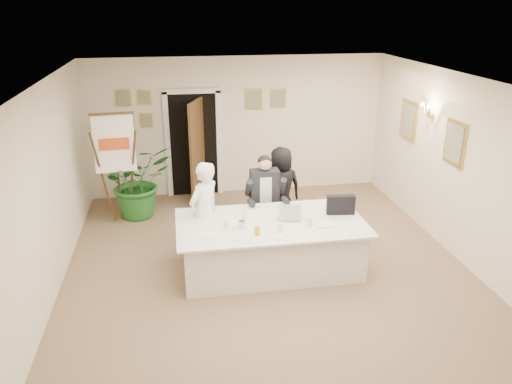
{
  "coord_description": "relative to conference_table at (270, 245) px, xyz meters",
  "views": [
    {
      "loc": [
        -1.27,
        -6.41,
        3.8
      ],
      "look_at": [
        -0.09,
        0.6,
        1.06
      ],
      "focal_mm": 35.0,
      "sensor_mm": 36.0,
      "label": 1
    }
  ],
  "objects": [
    {
      "name": "wall_sconce",
      "position": [
        2.86,
        1.09,
        1.71
      ],
      "size": [
        0.2,
        0.3,
        0.24
      ],
      "primitive_type": null,
      "color": "gold",
      "rests_on": "wall_right"
    },
    {
      "name": "paper_stack",
      "position": [
        0.74,
        -0.25,
        0.4
      ],
      "size": [
        0.27,
        0.19,
        0.03
      ],
      "primitive_type": "cube",
      "rotation": [
        0.0,
        0.0,
        0.0
      ],
      "color": "white",
      "rests_on": "conference_table"
    },
    {
      "name": "seated_man",
      "position": [
        0.1,
        0.99,
        0.35
      ],
      "size": [
        0.72,
        0.75,
        1.49
      ],
      "primitive_type": null,
      "rotation": [
        0.0,
        0.0,
        0.12
      ],
      "color": "black",
      "rests_on": "floor"
    },
    {
      "name": "laptop",
      "position": [
        0.28,
        0.09,
        0.52
      ],
      "size": [
        0.39,
        0.41,
        0.28
      ],
      "primitive_type": null,
      "rotation": [
        0.0,
        0.0,
        -0.25
      ],
      "color": "#B7BABC",
      "rests_on": "conference_table"
    },
    {
      "name": "conference_table",
      "position": [
        0.0,
        0.0,
        0.0
      ],
      "size": [
        2.75,
        1.47,
        0.78
      ],
      "color": "white",
      "rests_on": "floor"
    },
    {
      "name": "flip_chart",
      "position": [
        -2.35,
        2.14,
        0.53
      ],
      "size": [
        0.71,
        0.47,
        2.0
      ],
      "color": "#382412",
      "rests_on": "floor"
    },
    {
      "name": "potted_palm",
      "position": [
        -2.04,
        2.39,
        0.28
      ],
      "size": [
        1.58,
        1.51,
        1.36
      ],
      "primitive_type": "imported",
      "rotation": [
        0.0,
        0.0,
        0.5
      ],
      "color": "#216424",
      "rests_on": "floor"
    },
    {
      "name": "glass_b",
      "position": [
        0.07,
        -0.36,
        0.45
      ],
      "size": [
        0.08,
        0.08,
        0.14
      ],
      "primitive_type": "cylinder",
      "rotation": [
        0.0,
        0.0,
        -0.22
      ],
      "color": "silver",
      "rests_on": "conference_table"
    },
    {
      "name": "pictures_right_wall",
      "position": [
        2.93,
        1.09,
        1.36
      ],
      "size": [
        0.06,
        2.2,
        0.8
      ],
      "primitive_type": null,
      "color": "gold",
      "rests_on": "wall_right"
    },
    {
      "name": "plate_near",
      "position": [
        -0.03,
        -0.5,
        0.39
      ],
      "size": [
        0.29,
        0.29,
        0.01
      ],
      "primitive_type": "cylinder",
      "rotation": [
        0.0,
        0.0,
        0.31
      ],
      "color": "white",
      "rests_on": "conference_table"
    },
    {
      "name": "floor",
      "position": [
        -0.04,
        -0.11,
        -0.39
      ],
      "size": [
        7.0,
        7.0,
        0.0
      ],
      "primitive_type": "plane",
      "color": "brown",
      "rests_on": "ground"
    },
    {
      "name": "doorway",
      "position": [
        -0.92,
        3.21,
        0.65
      ],
      "size": [
        1.14,
        0.86,
        2.2
      ],
      "color": "black",
      "rests_on": "floor"
    },
    {
      "name": "wall_right",
      "position": [
        2.96,
        -0.11,
        1.01
      ],
      "size": [
        0.1,
        7.0,
        2.8
      ],
      "primitive_type": "cube",
      "color": "#F3E4CD",
      "rests_on": "floor"
    },
    {
      "name": "standing_man",
      "position": [
        -0.94,
        0.39,
        0.41
      ],
      "size": [
        0.69,
        0.69,
        1.61
      ],
      "primitive_type": "imported",
      "rotation": [
        0.0,
        0.0,
        3.9
      ],
      "color": "white",
      "rests_on": "floor"
    },
    {
      "name": "glass_a",
      "position": [
        -0.67,
        -0.14,
        0.45
      ],
      "size": [
        0.08,
        0.08,
        0.14
      ],
      "primitive_type": "cylinder",
      "rotation": [
        0.0,
        0.0,
        -0.3
      ],
      "color": "silver",
      "rests_on": "conference_table"
    },
    {
      "name": "wall_left",
      "position": [
        -3.04,
        -0.11,
        1.01
      ],
      "size": [
        0.1,
        7.0,
        2.8
      ],
      "primitive_type": "cube",
      "color": "#F3E4CD",
      "rests_on": "floor"
    },
    {
      "name": "glass_d",
      "position": [
        -0.35,
        0.21,
        0.45
      ],
      "size": [
        0.06,
        0.06,
        0.14
      ],
      "primitive_type": "cylinder",
      "rotation": [
        0.0,
        0.0,
        -0.01
      ],
      "color": "silver",
      "rests_on": "conference_table"
    },
    {
      "name": "oj_glass",
      "position": [
        -0.27,
        -0.4,
        0.45
      ],
      "size": [
        0.08,
        0.08,
        0.13
      ],
      "primitive_type": "cylinder",
      "rotation": [
        0.0,
        0.0,
        -0.06
      ],
      "color": "orange",
      "rests_on": "conference_table"
    },
    {
      "name": "steel_jug",
      "position": [
        -0.45,
        -0.14,
        0.44
      ],
      "size": [
        0.1,
        0.1,
        0.11
      ],
      "primitive_type": "cylinder",
      "rotation": [
        0.0,
        0.0,
        -0.08
      ],
      "color": "silver",
      "rests_on": "conference_table"
    },
    {
      "name": "laptop_bag",
      "position": [
        1.1,
        0.12,
        0.53
      ],
      "size": [
        0.43,
        0.16,
        0.29
      ],
      "primitive_type": "cube",
      "rotation": [
        0.0,
        0.0,
        -0.12
      ],
      "color": "black",
      "rests_on": "conference_table"
    },
    {
      "name": "plate_mid",
      "position": [
        -0.55,
        -0.46,
        0.39
      ],
      "size": [
        0.27,
        0.27,
        0.01
      ],
      "primitive_type": "cylinder",
      "rotation": [
        0.0,
        0.0,
        0.26
      ],
      "color": "white",
      "rests_on": "conference_table"
    },
    {
      "name": "plate_left",
      "position": [
        -0.9,
        -0.31,
        0.39
      ],
      "size": [
        0.26,
        0.26,
        0.01
      ],
      "primitive_type": "cylinder",
      "rotation": [
        0.0,
        0.0,
        0.15
      ],
      "color": "white",
      "rests_on": "conference_table"
    },
    {
      "name": "glass_c",
      "position": [
        0.51,
        -0.26,
        0.45
      ],
      "size": [
        0.08,
        0.08,
        0.14
      ],
      "primitive_type": "cylinder",
      "rotation": [
        0.0,
        0.0,
        0.24
      ],
      "color": "silver",
      "rests_on": "conference_table"
    },
    {
      "name": "wall_front",
      "position": [
        -0.04,
        -3.61,
        1.01
      ],
      "size": [
        6.0,
        0.1,
        2.8
      ],
      "primitive_type": "cube",
      "color": "#F3E4CD",
      "rests_on": "floor"
    },
    {
      "name": "standing_woman",
      "position": [
        0.46,
        1.41,
        0.35
      ],
      "size": [
        0.78,
        0.57,
        1.48
      ],
      "primitive_type": "imported",
      "rotation": [
        0.0,
        0.0,
        3.28
      ],
      "color": "black",
      "rests_on": "floor"
    },
    {
      "name": "wall_back",
      "position": [
        -0.04,
        3.39,
        1.01
      ],
      "size": [
        6.0,
        0.1,
        2.8
      ],
      "primitive_type": "cube",
      "color": "#F3E4CD",
      "rests_on": "floor"
    },
    {
      "name": "pictures_back_wall",
      "position": [
        -0.84,
        3.36,
        1.46
      ],
      "size": [
        3.4,
        0.06,
        0.8
      ],
      "primitive_type": null,
      "color": "gold",
      "rests_on": "wall_back"
    },
    {
      "name": "ceiling",
      "position": [
        -0.04,
        -0.11,
        2.41
      ],
      "size": [
        6.0,
        7.0,
        0.02
      ],
      "primitive_type": "cube",
      "color": "white",
      "rests_on": "wall_back"
    }
  ]
}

